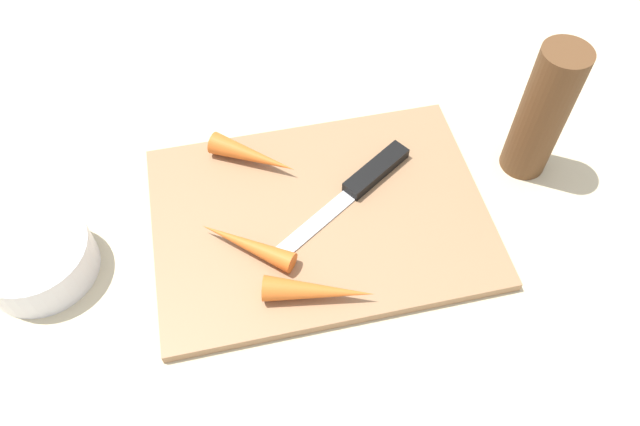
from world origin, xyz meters
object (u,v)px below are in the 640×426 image
(carrot_medium, at_px, (246,244))
(carrot_longest, at_px, (319,291))
(knife, at_px, (368,177))
(cutting_board, at_px, (320,216))
(pepper_grinder, at_px, (542,113))
(small_bowl, at_px, (37,261))
(carrot_shortest, at_px, (253,156))

(carrot_medium, distance_m, carrot_longest, 0.09)
(knife, relative_size, carrot_longest, 1.64)
(cutting_board, distance_m, carrot_medium, 0.09)
(carrot_longest, height_order, pepper_grinder, pepper_grinder)
(knife, relative_size, pepper_grinder, 1.07)
(small_bowl, bearing_deg, carrot_longest, 160.44)
(carrot_longest, bearing_deg, carrot_medium, 146.89)
(cutting_board, relative_size, small_bowl, 3.15)
(pepper_grinder, bearing_deg, knife, -1.73)
(knife, bearing_deg, pepper_grinder, 145.06)
(carrot_medium, height_order, carrot_shortest, carrot_shortest)
(carrot_shortest, bearing_deg, knife, 12.36)
(carrot_medium, distance_m, pepper_grinder, 0.34)
(small_bowl, height_order, pepper_grinder, pepper_grinder)
(carrot_longest, bearing_deg, knife, 72.87)
(carrot_shortest, distance_m, pepper_grinder, 0.32)
(carrot_shortest, relative_size, carrot_longest, 0.95)
(carrot_shortest, distance_m, small_bowl, 0.25)
(carrot_longest, bearing_deg, carrot_shortest, 116.93)
(cutting_board, bearing_deg, knife, -152.49)
(cutting_board, height_order, carrot_medium, carrot_medium)
(small_bowl, bearing_deg, cutting_board, -179.36)
(carrot_medium, height_order, carrot_longest, carrot_longest)
(knife, distance_m, carrot_longest, 0.16)
(small_bowl, bearing_deg, carrot_medium, 172.91)
(cutting_board, relative_size, carrot_shortest, 3.48)
(cutting_board, bearing_deg, pepper_grinder, -173.79)
(small_bowl, distance_m, pepper_grinder, 0.55)
(knife, distance_m, pepper_grinder, 0.20)
(knife, distance_m, small_bowl, 0.36)
(knife, xyz_separation_m, pepper_grinder, (-0.19, 0.01, 0.07))
(carrot_medium, height_order, small_bowl, small_bowl)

